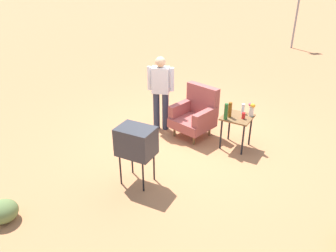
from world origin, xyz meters
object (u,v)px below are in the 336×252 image
object	(u,v)px
armchair	(196,113)
flower_vase	(252,109)
road_sign	(297,14)
bottle_tall_amber	(230,110)
tv_on_stand	(136,142)
side_table	(237,121)
bottle_short_clear	(243,109)
soda_can_red	(243,116)
bottle_wine_green	(226,112)
person_standing	(161,89)

from	to	relation	value
armchair	flower_vase	xyz separation A→B (m)	(1.15, 0.08, 0.32)
armchair	road_sign	distance (m)	9.06
armchair	flower_vase	size ratio (longest dim) A/B	4.00
bottle_tall_amber	tv_on_stand	bearing A→B (deg)	-115.06
road_sign	flower_vase	xyz separation A→B (m)	(1.07, -8.93, -0.56)
side_table	bottle_short_clear	world-z (taller)	bottle_short_clear
armchair	soda_can_red	xyz separation A→B (m)	(1.06, -0.11, 0.24)
road_sign	flower_vase	bearing A→B (deg)	-83.16
armchair	side_table	xyz separation A→B (m)	(0.94, -0.08, 0.07)
soda_can_red	flower_vase	distance (m)	0.23
armchair	bottle_short_clear	bearing A→B (deg)	7.33
side_table	bottle_wine_green	bearing A→B (deg)	-124.53
soda_can_red	armchair	bearing A→B (deg)	174.24
armchair	person_standing	world-z (taller)	person_standing
flower_vase	tv_on_stand	bearing A→B (deg)	-119.85
armchair	bottle_wine_green	world-z (taller)	armchair
road_sign	flower_vase	distance (m)	9.02
side_table	bottle_wine_green	size ratio (longest dim) A/B	2.10
armchair	bottle_tall_amber	distance (m)	0.89
bottle_short_clear	soda_can_red	distance (m)	0.25
bottle_wine_green	flower_vase	distance (m)	0.54
bottle_short_clear	soda_can_red	bearing A→B (deg)	-67.86
person_standing	bottle_short_clear	size ratio (longest dim) A/B	8.20
bottle_short_clear	side_table	bearing A→B (deg)	-99.10
armchair	bottle_tall_amber	world-z (taller)	armchair
bottle_tall_amber	soda_can_red	distance (m)	0.28
person_standing	road_sign	world-z (taller)	road_sign
armchair	tv_on_stand	bearing A→B (deg)	-92.06
bottle_wine_green	road_sign	bearing A→B (deg)	94.28
bottle_tall_amber	soda_can_red	bearing A→B (deg)	13.76
side_table	road_sign	bearing A→B (deg)	95.39
bottle_tall_amber	bottle_short_clear	bearing A→B (deg)	61.04
armchair	soda_can_red	world-z (taller)	armchair
bottle_wine_green	flower_vase	xyz separation A→B (m)	(0.37, 0.39, -0.01)
soda_can_red	person_standing	bearing A→B (deg)	-178.93
tv_on_stand	road_sign	xyz separation A→B (m)	(0.15, 11.07, 0.60)
person_standing	bottle_tall_amber	size ratio (longest dim) A/B	5.47
person_standing	bottle_short_clear	xyz separation A→B (m)	(1.75, 0.27, -0.16)
road_sign	soda_can_red	xyz separation A→B (m)	(0.98, -9.13, -0.65)
side_table	bottle_wine_green	xyz separation A→B (m)	(-0.16, -0.23, 0.26)
tv_on_stand	soda_can_red	distance (m)	2.25
armchair	bottle_wine_green	xyz separation A→B (m)	(0.78, -0.31, 0.34)
tv_on_stand	flower_vase	xyz separation A→B (m)	(1.22, 2.13, 0.04)
armchair	bottle_wine_green	size ratio (longest dim) A/B	3.31
bottle_short_clear	flower_vase	distance (m)	0.19
side_table	bottle_tall_amber	world-z (taller)	bottle_tall_amber
bottle_tall_amber	bottle_short_clear	size ratio (longest dim) A/B	1.50
bottle_short_clear	bottle_wine_green	xyz separation A→B (m)	(-0.19, -0.43, 0.06)
tv_on_stand	bottle_tall_amber	world-z (taller)	tv_on_stand
road_sign	person_standing	bearing A→B (deg)	-95.33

